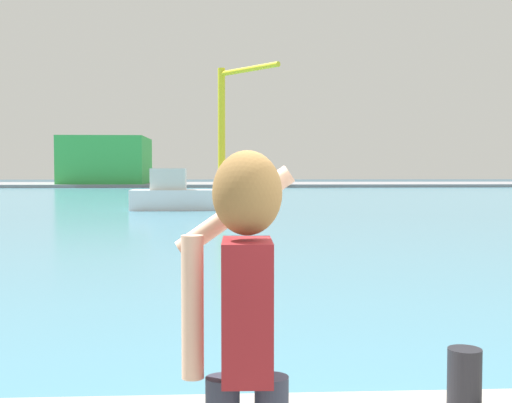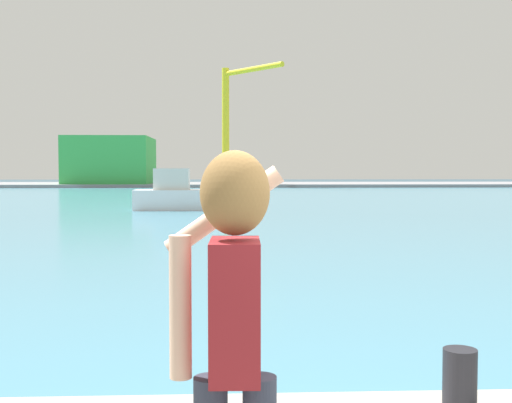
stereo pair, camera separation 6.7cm
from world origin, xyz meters
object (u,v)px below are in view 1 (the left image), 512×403
Objects in this scene: boat_moored at (178,195)px; port_crane at (228,112)px; warehouse_left at (107,160)px; harbor_bollard at (464,377)px; person_photographer at (244,317)px.

boat_moored is 52.91m from port_crane.
port_crane is at bearing -11.99° from warehouse_left.
warehouse_left is at bearing 101.44° from harbor_bollard.
person_photographer is 87.06m from port_crane.
port_crane is at bearing 85.84° from boat_moored.
harbor_bollard is 0.07× the size of boat_moored.
port_crane reaches higher than warehouse_left.
person_photographer is 34.78m from boat_moored.
boat_moored is 57.35m from warehouse_left.
port_crane reaches higher than person_photographer.
port_crane reaches higher than harbor_bollard.
boat_moored is (-2.55, 34.67, -0.83)m from person_photographer.
harbor_bollard is 90.31m from warehouse_left.
harbor_bollard is 85.35m from port_crane.
warehouse_left reaches higher than person_photographer.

